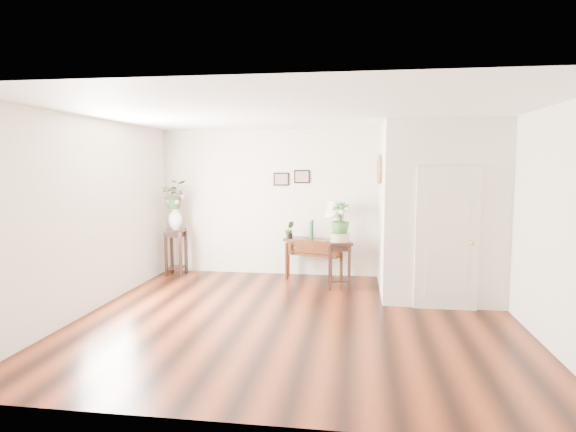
% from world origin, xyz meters
% --- Properties ---
extents(floor, '(6.00, 5.50, 0.02)m').
position_xyz_m(floor, '(0.00, 0.00, 0.00)').
color(floor, maroon).
rests_on(floor, ground).
extents(ceiling, '(6.00, 5.50, 0.02)m').
position_xyz_m(ceiling, '(0.00, 0.00, 2.80)').
color(ceiling, white).
rests_on(ceiling, ground).
extents(wall_back, '(6.00, 0.02, 2.80)m').
position_xyz_m(wall_back, '(0.00, 2.75, 1.40)').
color(wall_back, beige).
rests_on(wall_back, ground).
extents(wall_front, '(6.00, 0.02, 2.80)m').
position_xyz_m(wall_front, '(0.00, -2.75, 1.40)').
color(wall_front, beige).
rests_on(wall_front, ground).
extents(wall_left, '(0.02, 5.50, 2.80)m').
position_xyz_m(wall_left, '(-3.00, 0.00, 1.40)').
color(wall_left, beige).
rests_on(wall_left, ground).
extents(wall_right, '(0.02, 5.50, 2.80)m').
position_xyz_m(wall_right, '(3.00, 0.00, 1.40)').
color(wall_right, beige).
rests_on(wall_right, ground).
extents(partition, '(1.80, 1.95, 2.80)m').
position_xyz_m(partition, '(2.10, 1.77, 1.40)').
color(partition, beige).
rests_on(partition, floor).
extents(door, '(0.90, 0.05, 2.10)m').
position_xyz_m(door, '(2.10, 0.78, 1.05)').
color(door, beige).
rests_on(door, floor).
extents(art_print_left, '(0.30, 0.02, 0.25)m').
position_xyz_m(art_print_left, '(-0.65, 2.73, 1.85)').
color(art_print_left, black).
rests_on(art_print_left, wall_back).
extents(art_print_right, '(0.30, 0.02, 0.25)m').
position_xyz_m(art_print_right, '(-0.25, 2.73, 1.90)').
color(art_print_right, black).
rests_on(art_print_right, wall_back).
extents(wall_ornament, '(0.07, 0.51, 0.51)m').
position_xyz_m(wall_ornament, '(1.16, 1.90, 2.05)').
color(wall_ornament, '#AB7D48').
rests_on(wall_ornament, partition).
extents(console_table, '(1.19, 0.73, 0.75)m').
position_xyz_m(console_table, '(0.02, 2.41, 0.38)').
color(console_table, '#3F230F').
rests_on(console_table, floor).
extents(table_lamp, '(0.49, 0.49, 0.72)m').
position_xyz_m(table_lamp, '(0.40, 2.41, 1.10)').
color(table_lamp, gold).
rests_on(table_lamp, console_table).
extents(green_vase, '(0.09, 0.09, 0.35)m').
position_xyz_m(green_vase, '(-0.03, 2.41, 0.92)').
color(green_vase, '#1C502B').
rests_on(green_vase, console_table).
extents(potted_plant, '(0.21, 0.18, 0.31)m').
position_xyz_m(potted_plant, '(-0.45, 2.41, 0.91)').
color(potted_plant, '#2E5B26').
rests_on(potted_plant, console_table).
extents(plant_stand_a, '(0.40, 0.40, 0.90)m').
position_xyz_m(plant_stand_a, '(-2.65, 2.35, 0.45)').
color(plant_stand_a, black).
rests_on(plant_stand_a, floor).
extents(porcelain_vase, '(0.33, 0.33, 0.44)m').
position_xyz_m(porcelain_vase, '(-2.65, 2.35, 1.12)').
color(porcelain_vase, white).
rests_on(porcelain_vase, plant_stand_a).
extents(lily_arrangement, '(0.61, 0.57, 0.55)m').
position_xyz_m(lily_arrangement, '(-2.65, 2.35, 1.57)').
color(lily_arrangement, '#2E5B26').
rests_on(lily_arrangement, porcelain_vase).
extents(plant_stand_b, '(0.45, 0.45, 0.81)m').
position_xyz_m(plant_stand_b, '(0.52, 1.79, 0.41)').
color(plant_stand_b, black).
rests_on(plant_stand_b, floor).
extents(ceramic_bowl, '(0.42, 0.42, 0.14)m').
position_xyz_m(ceramic_bowl, '(0.52, 1.79, 0.89)').
color(ceramic_bowl, tan).
rests_on(ceramic_bowl, plant_stand_b).
extents(narcissus, '(0.33, 0.33, 0.55)m').
position_xyz_m(narcissus, '(0.52, 1.79, 1.21)').
color(narcissus, '#2E5B26').
rests_on(narcissus, ceramic_bowl).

